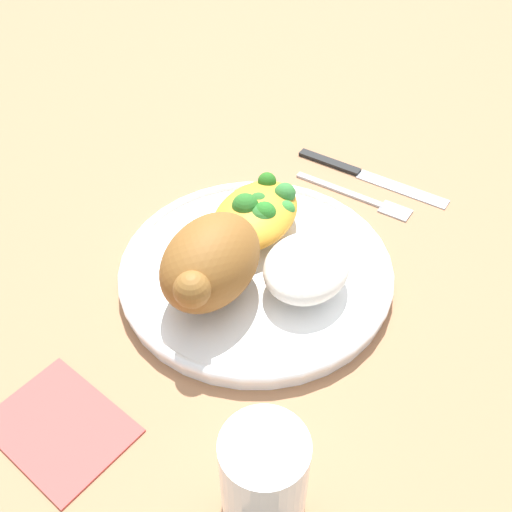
# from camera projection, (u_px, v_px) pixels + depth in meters

# --- Properties ---
(ground_plane) EXTENTS (2.00, 2.00, 0.00)m
(ground_plane) POSITION_uv_depth(u_px,v_px,m) (256.00, 277.00, 0.60)
(ground_plane) COLOR #A4714D
(plate) EXTENTS (0.27, 0.27, 0.02)m
(plate) POSITION_uv_depth(u_px,v_px,m) (256.00, 270.00, 0.59)
(plate) COLOR white
(plate) RESTS_ON ground_plane
(roasted_chicken) EXTENTS (0.12, 0.08, 0.07)m
(roasted_chicken) POSITION_uv_depth(u_px,v_px,m) (210.00, 263.00, 0.54)
(roasted_chicken) COLOR brown
(roasted_chicken) RESTS_ON plate
(rice_pile) EXTENTS (0.09, 0.08, 0.04)m
(rice_pile) POSITION_uv_depth(u_px,v_px,m) (308.00, 265.00, 0.56)
(rice_pile) COLOR white
(rice_pile) RESTS_ON plate
(mac_cheese_with_broccoli) EXTENTS (0.11, 0.08, 0.04)m
(mac_cheese_with_broccoli) POSITION_uv_depth(u_px,v_px,m) (257.00, 213.00, 0.61)
(mac_cheese_with_broccoli) COLOR orange
(mac_cheese_with_broccoli) RESTS_ON plate
(fork) EXTENTS (0.03, 0.14, 0.01)m
(fork) POSITION_uv_depth(u_px,v_px,m) (359.00, 196.00, 0.69)
(fork) COLOR #B2B2B7
(fork) RESTS_ON ground_plane
(knife) EXTENTS (0.03, 0.19, 0.01)m
(knife) POSITION_uv_depth(u_px,v_px,m) (358.00, 172.00, 0.72)
(knife) COLOR black
(knife) RESTS_ON ground_plane
(water_glass) EXTENTS (0.06, 0.06, 0.09)m
(water_glass) POSITION_uv_depth(u_px,v_px,m) (264.00, 477.00, 0.41)
(water_glass) COLOR silver
(water_glass) RESTS_ON ground_plane
(napkin) EXTENTS (0.10, 0.12, 0.00)m
(napkin) POSITION_uv_depth(u_px,v_px,m) (60.00, 426.00, 0.48)
(napkin) COLOR #DB4C47
(napkin) RESTS_ON ground_plane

